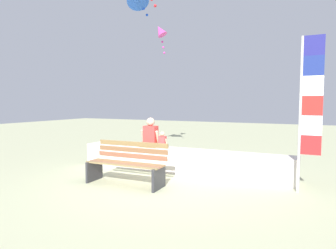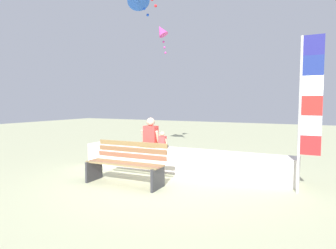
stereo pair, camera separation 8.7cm
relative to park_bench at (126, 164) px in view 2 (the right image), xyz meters
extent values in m
plane|color=#AEB28A|center=(0.60, 0.41, -0.42)|extent=(40.00, 40.00, 0.00)
cube|color=silver|center=(0.60, 1.45, -0.13)|extent=(5.45, 0.56, 0.58)
cube|color=olive|center=(0.01, -0.25, 0.03)|extent=(1.72, 0.11, 0.03)
cube|color=#8B5C46|center=(0.00, -0.14, 0.03)|extent=(1.72, 0.11, 0.03)
cube|color=#916642|center=(0.00, -0.03, 0.03)|extent=(1.72, 0.11, 0.03)
cube|color=olive|center=(0.00, 0.08, 0.03)|extent=(1.72, 0.11, 0.03)
cube|color=#955B43|center=(0.00, 0.19, 0.15)|extent=(1.72, 0.09, 0.10)
cube|color=brown|center=(-0.01, 0.21, 0.28)|extent=(1.72, 0.09, 0.10)
cube|color=olive|center=(-0.01, 0.23, 0.41)|extent=(1.72, 0.09, 0.10)
cube|color=#2D2D33|center=(-0.80, -0.11, -0.20)|extent=(0.06, 0.53, 0.45)
cube|color=#2D2D33|center=(0.80, -0.07, -0.20)|extent=(0.06, 0.53, 0.45)
cube|color=brown|center=(-0.23, 1.44, 0.22)|extent=(0.45, 0.37, 0.12)
cube|color=red|center=(-0.23, 1.44, 0.50)|extent=(0.35, 0.22, 0.43)
cylinder|color=#D8AA8D|center=(-0.44, 1.42, 0.45)|extent=(0.07, 0.17, 0.31)
cylinder|color=#D8AA8D|center=(-0.02, 1.42, 0.45)|extent=(0.07, 0.17, 0.31)
sphere|color=#D8AA8D|center=(-0.23, 1.44, 0.82)|extent=(0.21, 0.21, 0.21)
cube|color=#332F4B|center=(0.11, 1.44, 0.20)|extent=(0.24, 0.20, 0.07)
cube|color=#D0403F|center=(0.11, 1.44, 0.35)|extent=(0.19, 0.12, 0.23)
cylinder|color=#E0AA89|center=(0.00, 1.43, 0.32)|extent=(0.04, 0.09, 0.17)
cylinder|color=#E0AA89|center=(0.23, 1.43, 0.32)|extent=(0.04, 0.09, 0.17)
sphere|color=#E0AA89|center=(0.11, 1.44, 0.52)|extent=(0.12, 0.12, 0.12)
cylinder|color=#B7B7BC|center=(3.31, 0.94, 1.06)|extent=(0.05, 0.05, 2.97)
cube|color=red|center=(3.51, 0.94, 0.51)|extent=(0.35, 0.02, 0.37)
cube|color=white|center=(3.51, 0.94, 0.88)|extent=(0.35, 0.02, 0.37)
cube|color=red|center=(3.51, 0.94, 1.25)|extent=(0.35, 0.02, 0.37)
cube|color=white|center=(3.51, 0.94, 1.62)|extent=(0.35, 0.02, 0.37)
cube|color=navy|center=(3.51, 0.94, 1.99)|extent=(0.35, 0.02, 0.37)
cube|color=navy|center=(3.51, 0.94, 2.36)|extent=(0.35, 0.02, 0.37)
sphere|color=blue|center=(-1.19, 2.55, 4.31)|extent=(0.08, 0.08, 0.08)
sphere|color=blue|center=(-1.11, 2.62, 4.13)|extent=(0.08, 0.08, 0.08)
sphere|color=blue|center=(-1.04, 2.68, 3.95)|extent=(0.08, 0.08, 0.08)
sphere|color=red|center=(-0.48, 2.17, 4.00)|extent=(0.08, 0.08, 0.08)
cone|color=#DB3D9E|center=(-1.43, 4.30, 3.89)|extent=(0.52, 0.40, 0.49)
sphere|color=#E239A4|center=(-1.44, 4.40, 3.71)|extent=(0.08, 0.08, 0.08)
sphere|color=#E239A4|center=(-1.45, 4.50, 3.53)|extent=(0.08, 0.08, 0.08)
sphere|color=#E239A4|center=(-1.46, 4.60, 3.35)|extent=(0.08, 0.08, 0.08)
sphere|color=#E239A4|center=(-1.47, 4.70, 3.17)|extent=(0.08, 0.08, 0.08)
camera|label=1|loc=(3.48, -5.12, 1.31)|focal=31.12mm
camera|label=2|loc=(3.55, -5.08, 1.31)|focal=31.12mm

